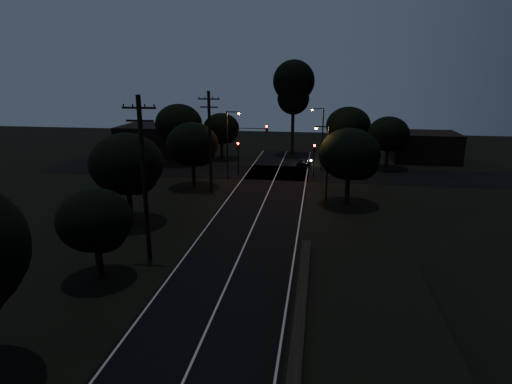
% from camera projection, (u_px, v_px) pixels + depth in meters
% --- Properties ---
extents(road_surface, '(60.00, 70.00, 0.03)m').
position_uv_depth(road_surface, '(266.00, 197.00, 43.74)').
color(road_surface, black).
rests_on(road_surface, ground).
extents(utility_pole_mid, '(2.20, 0.30, 11.00)m').
position_uv_depth(utility_pole_mid, '(144.00, 178.00, 27.70)').
color(utility_pole_mid, black).
rests_on(utility_pole_mid, ground).
extents(utility_pole_far, '(2.20, 0.30, 10.50)m').
position_uv_depth(utility_pole_far, '(210.00, 141.00, 43.95)').
color(utility_pole_far, black).
rests_on(utility_pole_far, ground).
extents(tree_left_b, '(4.47, 4.47, 5.68)m').
position_uv_depth(tree_left_b, '(97.00, 222.00, 25.59)').
color(tree_left_b, black).
rests_on(tree_left_b, ground).
extents(tree_left_c, '(6.00, 6.00, 7.59)m').
position_uv_depth(tree_left_c, '(128.00, 166.00, 35.09)').
color(tree_left_c, black).
rests_on(tree_left_c, ground).
extents(tree_left_d, '(5.61, 5.61, 7.12)m').
position_uv_depth(tree_left_d, '(194.00, 146.00, 46.31)').
color(tree_left_d, black).
rests_on(tree_left_d, ground).
extents(tree_far_nw, '(5.22, 5.22, 6.62)m').
position_uv_depth(tree_far_nw, '(222.00, 129.00, 61.70)').
color(tree_far_nw, black).
rests_on(tree_far_nw, ground).
extents(tree_far_w, '(6.39, 6.39, 8.15)m').
position_uv_depth(tree_far_w, '(180.00, 125.00, 58.31)').
color(tree_far_w, black).
rests_on(tree_far_w, ground).
extents(tree_far_ne, '(6.11, 6.11, 7.72)m').
position_uv_depth(tree_far_ne, '(350.00, 127.00, 58.91)').
color(tree_far_ne, black).
rests_on(tree_far_ne, ground).
extents(tree_far_e, '(5.34, 5.34, 6.77)m').
position_uv_depth(tree_far_e, '(390.00, 135.00, 55.53)').
color(tree_far_e, black).
rests_on(tree_far_e, ground).
extents(tree_right_a, '(5.76, 5.76, 7.32)m').
position_uv_depth(tree_right_a, '(352.00, 156.00, 40.10)').
color(tree_right_a, black).
rests_on(tree_right_a, ground).
extents(tall_pine, '(6.19, 6.19, 14.07)m').
position_uv_depth(tall_pine, '(294.00, 87.00, 63.56)').
color(tall_pine, black).
rests_on(tall_pine, ground).
extents(building_left, '(10.00, 8.00, 4.40)m').
position_uv_depth(building_left, '(155.00, 140.00, 65.87)').
color(building_left, black).
rests_on(building_left, ground).
extents(building_right, '(9.00, 7.00, 4.00)m').
position_uv_depth(building_right, '(424.00, 146.00, 61.16)').
color(building_right, black).
rests_on(building_right, ground).
extents(signal_left, '(0.28, 0.35, 4.10)m').
position_uv_depth(signal_left, '(238.00, 152.00, 52.07)').
color(signal_left, black).
rests_on(signal_left, ground).
extents(signal_right, '(0.28, 0.35, 4.10)m').
position_uv_depth(signal_right, '(314.00, 155.00, 50.75)').
color(signal_right, black).
rests_on(signal_right, ground).
extents(signal_mast, '(3.70, 0.35, 6.25)m').
position_uv_depth(signal_mast, '(252.00, 141.00, 51.42)').
color(signal_mast, black).
rests_on(signal_mast, ground).
extents(streetlight_a, '(1.66, 0.26, 8.00)m').
position_uv_depth(streetlight_a, '(229.00, 140.00, 49.79)').
color(streetlight_a, black).
rests_on(streetlight_a, ground).
extents(streetlight_b, '(1.66, 0.26, 8.00)m').
position_uv_depth(streetlight_b, '(321.00, 135.00, 53.98)').
color(streetlight_b, black).
rests_on(streetlight_b, ground).
extents(streetlight_c, '(1.46, 0.26, 7.50)m').
position_uv_depth(streetlight_c, '(326.00, 159.00, 40.66)').
color(streetlight_c, black).
rests_on(streetlight_c, ground).
extents(car, '(2.04, 3.65, 1.17)m').
position_uv_depth(car, '(304.00, 162.00, 57.29)').
color(car, black).
rests_on(car, ground).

